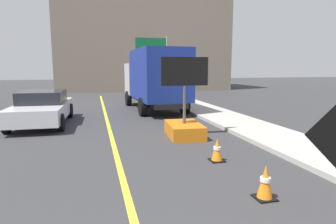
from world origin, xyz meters
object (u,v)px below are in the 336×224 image
(arrow_board_trailer, at_px, (184,123))
(traffic_cone_near_sign, at_px, (265,182))
(traffic_cone_mid_lane, at_px, (217,150))
(pickup_car, at_px, (42,108))
(highway_guide_sign, at_px, (158,55))
(box_truck, at_px, (155,78))

(arrow_board_trailer, distance_m, traffic_cone_near_sign, 5.00)
(traffic_cone_near_sign, xyz_separation_m, traffic_cone_mid_lane, (0.04, 2.21, -0.02))
(traffic_cone_mid_lane, bearing_deg, pickup_car, 128.68)
(highway_guide_sign, relative_size, traffic_cone_mid_lane, 8.46)
(arrow_board_trailer, xyz_separation_m, highway_guide_sign, (2.40, 15.09, 2.94))
(box_truck, relative_size, pickup_car, 1.38)
(pickup_car, distance_m, highway_guide_sign, 14.01)
(traffic_cone_near_sign, bearing_deg, pickup_car, 120.50)
(arrow_board_trailer, bearing_deg, traffic_cone_mid_lane, -90.07)
(arrow_board_trailer, relative_size, box_truck, 0.41)
(pickup_car, relative_size, traffic_cone_mid_lane, 8.08)
(box_truck, distance_m, pickup_car, 6.18)
(arrow_board_trailer, height_order, box_truck, box_truck)
(traffic_cone_mid_lane, bearing_deg, traffic_cone_near_sign, -91.06)
(arrow_board_trailer, distance_m, pickup_car, 6.21)
(pickup_car, bearing_deg, highway_guide_sign, 57.01)
(pickup_car, relative_size, highway_guide_sign, 0.96)
(traffic_cone_mid_lane, bearing_deg, box_truck, 88.03)
(arrow_board_trailer, xyz_separation_m, pickup_car, (-5.08, 3.56, 0.22))
(traffic_cone_near_sign, bearing_deg, highway_guide_sign, 83.06)
(box_truck, bearing_deg, arrow_board_trailer, -92.81)
(arrow_board_trailer, xyz_separation_m, traffic_cone_near_sign, (-0.04, -4.99, -0.17))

